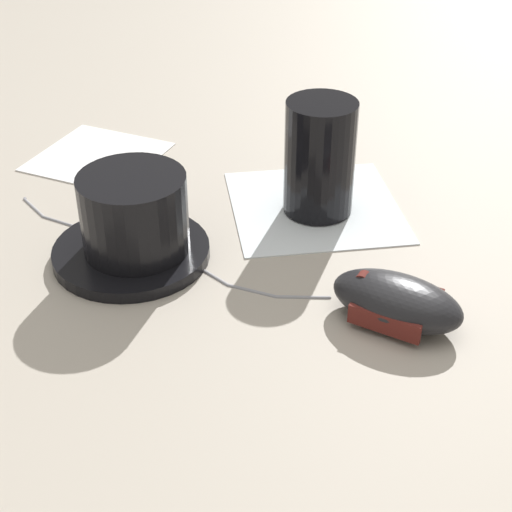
% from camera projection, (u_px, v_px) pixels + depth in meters
% --- Properties ---
extents(ground_plane, '(3.00, 3.00, 0.00)m').
position_uv_depth(ground_plane, '(241.00, 220.00, 0.73)').
color(ground_plane, '#B2A899').
extents(saucer, '(0.13, 0.13, 0.01)m').
position_uv_depth(saucer, '(132.00, 252.00, 0.67)').
color(saucer, black).
rests_on(saucer, ground).
extents(coffee_cup, '(0.09, 0.12, 0.07)m').
position_uv_depth(coffee_cup, '(135.00, 212.00, 0.65)').
color(coffee_cup, black).
rests_on(coffee_cup, saucer).
extents(computer_mouse, '(0.12, 0.09, 0.04)m').
position_uv_depth(computer_mouse, '(397.00, 301.00, 0.59)').
color(computer_mouse, black).
rests_on(computer_mouse, ground).
extents(mouse_cable, '(0.31, 0.11, 0.00)m').
position_uv_depth(mouse_cable, '(153.00, 251.00, 0.68)').
color(mouse_cable, gray).
rests_on(mouse_cable, ground).
extents(napkin_under_glass, '(0.20, 0.20, 0.00)m').
position_uv_depth(napkin_under_glass, '(315.00, 206.00, 0.75)').
color(napkin_under_glass, white).
rests_on(napkin_under_glass, ground).
extents(drinking_glass, '(0.06, 0.06, 0.11)m').
position_uv_depth(drinking_glass, '(320.00, 157.00, 0.71)').
color(drinking_glass, black).
rests_on(drinking_glass, napkin_under_glass).
extents(napkin_spare, '(0.15, 0.15, 0.00)m').
position_uv_depth(napkin_spare, '(98.00, 156.00, 0.83)').
color(napkin_spare, white).
rests_on(napkin_spare, ground).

